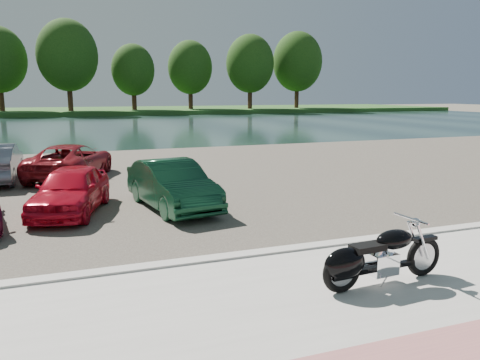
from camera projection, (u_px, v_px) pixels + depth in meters
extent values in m
plane|color=#595447|center=(317.00, 300.00, 7.18)|extent=(200.00, 200.00, 0.00)
cube|color=#B0ADA6|center=(354.00, 327.00, 6.24)|extent=(60.00, 6.00, 0.10)
cube|color=#B0ADA6|center=(266.00, 254.00, 9.01)|extent=(60.00, 0.30, 0.14)
cube|color=#403A34|center=(170.00, 178.00, 17.33)|extent=(60.00, 18.00, 0.04)
cube|color=#1B312F|center=(107.00, 126.00, 44.11)|extent=(120.00, 40.00, 0.00)
cube|color=#1E4819|center=(91.00, 111.00, 73.60)|extent=(120.00, 24.00, 0.60)
cylinder|color=#3B2015|center=(1.00, 91.00, 64.76)|extent=(0.70, 0.70, 5.40)
cylinder|color=#3B2015|center=(70.00, 90.00, 65.16)|extent=(0.70, 0.70, 5.85)
ellipsoid|color=#15350E|center=(67.00, 55.00, 64.30)|extent=(8.19, 8.19, 9.83)
cylinder|color=#3B2015|center=(134.00, 95.00, 69.61)|extent=(0.70, 0.70, 4.50)
ellipsoid|color=#15350E|center=(133.00, 70.00, 68.95)|extent=(6.30, 6.30, 7.56)
cylinder|color=#3B2015|center=(191.00, 93.00, 73.90)|extent=(0.70, 0.70, 4.95)
ellipsoid|color=#15350E|center=(190.00, 67.00, 73.17)|extent=(6.93, 6.93, 8.32)
cylinder|color=#3B2015|center=(250.00, 92.00, 74.30)|extent=(0.70, 0.70, 5.40)
ellipsoid|color=#15350E|center=(250.00, 64.00, 73.51)|extent=(7.56, 7.56, 9.07)
cylinder|color=#3B2015|center=(297.00, 90.00, 78.59)|extent=(0.70, 0.70, 5.85)
ellipsoid|color=#15350E|center=(297.00, 62.00, 77.73)|extent=(8.19, 8.19, 9.83)
torus|color=black|center=(423.00, 256.00, 7.80)|extent=(0.69, 0.17, 0.68)
torus|color=black|center=(342.00, 272.00, 7.14)|extent=(0.69, 0.17, 0.68)
cylinder|color=#B2B2B7|center=(423.00, 256.00, 7.80)|extent=(0.46, 0.09, 0.46)
cylinder|color=#B2B2B7|center=(342.00, 272.00, 7.14)|extent=(0.46, 0.09, 0.46)
cylinder|color=silver|center=(423.00, 242.00, 7.60)|extent=(0.33, 0.07, 0.63)
cylinder|color=silver|center=(414.00, 238.00, 7.78)|extent=(0.33, 0.07, 0.63)
cylinder|color=silver|center=(411.00, 219.00, 7.54)|extent=(0.09, 0.75, 0.04)
sphere|color=silver|center=(415.00, 223.00, 7.60)|extent=(0.17, 0.17, 0.16)
sphere|color=silver|center=(419.00, 222.00, 7.63)|extent=(0.12, 0.12, 0.11)
cube|color=black|center=(425.00, 239.00, 7.75)|extent=(0.46, 0.17, 0.06)
cube|color=black|center=(384.00, 267.00, 7.48)|extent=(1.20, 0.18, 0.08)
cube|color=silver|center=(382.00, 263.00, 7.45)|extent=(0.47, 0.35, 0.34)
cylinder|color=silver|center=(388.00, 251.00, 7.45)|extent=(0.26, 0.20, 0.27)
cylinder|color=silver|center=(378.00, 252.00, 7.37)|extent=(0.26, 0.20, 0.27)
ellipsoid|color=black|center=(395.00, 239.00, 7.47)|extent=(0.70, 0.41, 0.32)
cube|color=black|center=(368.00, 247.00, 7.27)|extent=(0.57, 0.32, 0.10)
ellipsoid|color=black|center=(345.00, 264.00, 7.14)|extent=(0.75, 0.39, 0.50)
cube|color=black|center=(342.00, 268.00, 7.13)|extent=(0.41, 0.21, 0.30)
cylinder|color=silver|center=(360.00, 271.00, 7.50)|extent=(1.10, 0.17, 0.09)
cylinder|color=silver|center=(360.00, 266.00, 7.48)|extent=(1.10, 0.17, 0.09)
cylinder|color=#B2B2B7|center=(384.00, 282.00, 7.29)|extent=(0.03, 0.14, 0.22)
imported|color=red|center=(71.00, 190.00, 12.11)|extent=(2.41, 3.88, 1.23)
imported|color=#0F3822|center=(172.00, 185.00, 12.59)|extent=(1.99, 4.10, 1.29)
imported|color=maroon|center=(71.00, 161.00, 17.10)|extent=(3.53, 4.97, 1.26)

